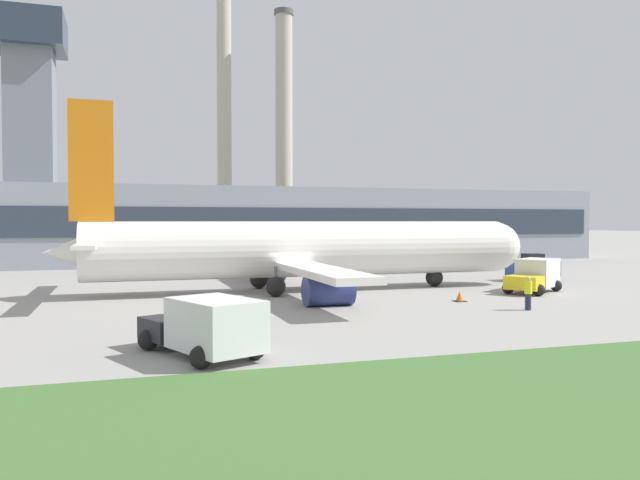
{
  "coord_description": "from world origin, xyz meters",
  "views": [
    {
      "loc": [
        -9.41,
        -35.64,
        4.35
      ],
      "look_at": [
        2.39,
        1.41,
        3.15
      ],
      "focal_mm": 35.0,
      "sensor_mm": 36.0,
      "label": 1
    }
  ],
  "objects_px": {
    "airplane": "(302,250)",
    "baggage_truck": "(535,276)",
    "ground_crew_person": "(528,293)",
    "fuel_truck": "(206,327)",
    "pushback_tug": "(533,268)"
  },
  "relations": [
    {
      "from": "airplane",
      "to": "baggage_truck",
      "type": "distance_m",
      "value": 14.32
    },
    {
      "from": "ground_crew_person",
      "to": "baggage_truck",
      "type": "bearing_deg",
      "value": 51.26
    },
    {
      "from": "fuel_truck",
      "to": "baggage_truck",
      "type": "bearing_deg",
      "value": 29.54
    },
    {
      "from": "pushback_tug",
      "to": "fuel_truck",
      "type": "relative_size",
      "value": 0.67
    },
    {
      "from": "pushback_tug",
      "to": "ground_crew_person",
      "type": "bearing_deg",
      "value": -127.27
    },
    {
      "from": "ground_crew_person",
      "to": "fuel_truck",
      "type": "bearing_deg",
      "value": -160.62
    },
    {
      "from": "fuel_truck",
      "to": "airplane",
      "type": "bearing_deg",
      "value": 64.62
    },
    {
      "from": "pushback_tug",
      "to": "airplane",
      "type": "bearing_deg",
      "value": -175.4
    },
    {
      "from": "pushback_tug",
      "to": "fuel_truck",
      "type": "height_order",
      "value": "pushback_tug"
    },
    {
      "from": "airplane",
      "to": "pushback_tug",
      "type": "height_order",
      "value": "airplane"
    },
    {
      "from": "airplane",
      "to": "fuel_truck",
      "type": "distance_m",
      "value": 18.95
    },
    {
      "from": "airplane",
      "to": "baggage_truck",
      "type": "relative_size",
      "value": 6.39
    },
    {
      "from": "airplane",
      "to": "fuel_truck",
      "type": "bearing_deg",
      "value": -115.38
    },
    {
      "from": "airplane",
      "to": "ground_crew_person",
      "type": "relative_size",
      "value": 18.5
    },
    {
      "from": "airplane",
      "to": "ground_crew_person",
      "type": "bearing_deg",
      "value": -54.04
    }
  ]
}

